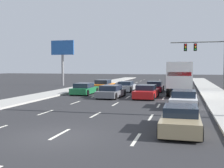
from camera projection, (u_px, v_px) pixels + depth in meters
ground_plane at (143, 89)px, 35.78m from camera, size 140.00×140.00×0.00m
sidewalk_right at (215, 94)px, 28.80m from camera, size 2.95×80.00×0.14m
sidewalk_left at (67, 91)px, 33.11m from camera, size 2.95×80.00×0.14m
lane_markings at (140, 91)px, 33.81m from camera, size 6.94×57.00×0.01m
car_orange at (104, 85)px, 35.53m from camera, size 2.00×4.52×1.27m
car_green at (84, 89)px, 29.39m from camera, size 1.94×4.15×1.22m
car_silver at (126, 87)px, 33.16m from camera, size 1.84×4.43×1.20m
car_gray at (111, 92)px, 26.29m from camera, size 2.08×4.35×1.20m
car_maroon at (155, 87)px, 32.51m from camera, size 1.92×4.08×1.24m
car_red at (146, 92)px, 25.86m from camera, size 2.05×4.61×1.26m
box_truck at (181, 76)px, 28.88m from camera, size 2.63×8.88×3.41m
car_white at (184, 99)px, 20.02m from camera, size 2.04×4.49×1.25m
car_tan at (181, 119)px, 12.66m from camera, size 1.81×4.38×1.18m
traffic_signal_mast at (202, 51)px, 35.55m from camera, size 6.86×0.69×6.64m
roadside_billboard at (63, 54)px, 42.63m from camera, size 3.75×0.36×7.02m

